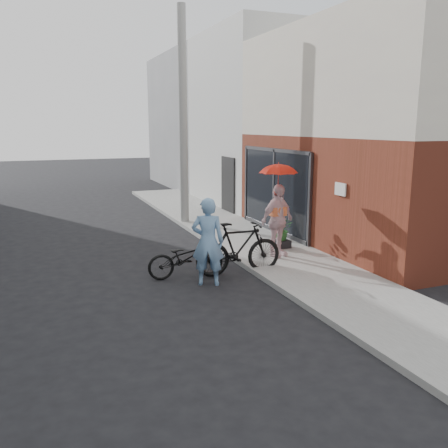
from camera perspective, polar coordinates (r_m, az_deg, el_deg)
ground at (r=10.28m, az=-0.61°, el=-6.92°), size 80.00×80.00×0.00m
sidewalk at (r=12.84m, az=4.90°, el=-2.86°), size 2.20×24.00×0.12m
curb at (r=12.37m, az=0.08°, el=-3.38°), size 0.12×24.00×0.12m
brick_building at (r=15.41m, az=22.49°, el=9.79°), size 8.09×8.00×6.00m
plaster_building at (r=21.02m, az=9.00°, el=12.21°), size 8.00×6.00×7.00m
east_building_far at (r=27.27m, az=1.30°, el=12.22°), size 8.00×8.00×7.00m
utility_pole at (r=15.77m, az=-4.94°, el=12.49°), size 0.28×0.28×7.00m
officer at (r=9.84m, az=-1.96°, el=-2.14°), size 0.80×0.68×1.86m
bike_left at (r=10.46m, az=-4.61°, el=-4.05°), size 1.72×0.64×0.90m
bike_right at (r=10.61m, az=1.79°, el=-2.94°), size 2.02×0.65×1.20m
kimono_woman at (r=11.64m, az=6.43°, el=0.40°), size 1.13×0.78×1.79m
parasol at (r=11.45m, az=6.58°, el=6.69°), size 0.88×0.88×0.78m
planter at (r=12.66m, az=6.96°, el=-2.36°), size 0.38×0.38×0.20m
potted_plant at (r=12.57m, az=7.01°, el=-0.62°), size 0.53×0.46×0.59m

